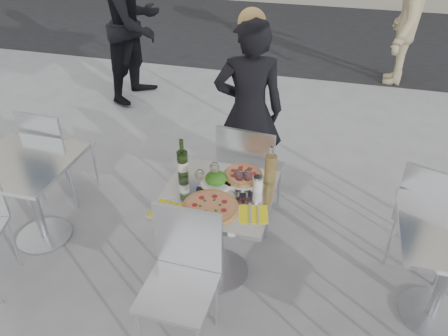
% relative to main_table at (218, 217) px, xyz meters
% --- Properties ---
extents(ground, '(80.00, 80.00, 0.00)m').
position_rel_main_table_xyz_m(ground, '(0.00, 0.00, -0.54)').
color(ground, gray).
extents(street_asphalt, '(24.00, 5.00, 0.00)m').
position_rel_main_table_xyz_m(street_asphalt, '(0.00, 6.50, -0.54)').
color(street_asphalt, black).
rests_on(street_asphalt, ground).
extents(main_table, '(0.72, 0.72, 0.75)m').
position_rel_main_table_xyz_m(main_table, '(0.00, 0.00, 0.00)').
color(main_table, '#B7BABF').
rests_on(main_table, ground).
extents(side_table_left, '(0.72, 0.72, 0.75)m').
position_rel_main_table_xyz_m(side_table_left, '(-1.50, 0.00, 0.00)').
color(side_table_left, '#B7BABF').
rests_on(side_table_left, ground).
extents(chair_far, '(0.49, 0.50, 0.98)m').
position_rel_main_table_xyz_m(chair_far, '(0.09, 0.58, 0.04)').
color(chair_far, silver).
rests_on(chair_far, ground).
extents(chair_near, '(0.43, 0.44, 0.93)m').
position_rel_main_table_xyz_m(chair_near, '(-0.07, -0.53, 0.01)').
color(chair_near, silver).
rests_on(chair_near, ground).
extents(side_chair_lfar, '(0.44, 0.45, 0.92)m').
position_rel_main_table_xyz_m(side_chair_lfar, '(-1.62, 0.52, 0.00)').
color(side_chair_lfar, silver).
rests_on(side_chair_lfar, ground).
extents(side_chair_rfar, '(0.55, 0.56, 0.94)m').
position_rel_main_table_xyz_m(side_chair_rfar, '(1.41, 0.43, 0.02)').
color(side_chair_rfar, silver).
rests_on(side_chair_rfar, ground).
extents(woman_diner, '(0.68, 0.54, 1.63)m').
position_rel_main_table_xyz_m(woman_diner, '(-0.03, 1.09, 0.28)').
color(woman_diner, black).
rests_on(woman_diner, ground).
extents(pedestrian_a, '(0.89, 1.05, 1.92)m').
position_rel_main_table_xyz_m(pedestrian_a, '(-1.87, 2.84, 0.42)').
color(pedestrian_a, black).
rests_on(pedestrian_a, ground).
extents(pedestrian_b, '(0.76, 1.22, 1.82)m').
position_rel_main_table_xyz_m(pedestrian_b, '(1.42, 4.23, 0.37)').
color(pedestrian_b, tan).
rests_on(pedestrian_b, ground).
extents(pizza_near, '(0.36, 0.36, 0.02)m').
position_rel_main_table_xyz_m(pizza_near, '(-0.00, -0.17, 0.22)').
color(pizza_near, '#BE864A').
rests_on(pizza_near, main_table).
extents(pizza_far, '(0.31, 0.31, 0.03)m').
position_rel_main_table_xyz_m(pizza_far, '(0.12, 0.22, 0.23)').
color(pizza_far, white).
rests_on(pizza_far, main_table).
extents(salad_plate, '(0.22, 0.22, 0.09)m').
position_rel_main_table_xyz_m(salad_plate, '(-0.04, 0.10, 0.25)').
color(salad_plate, white).
rests_on(salad_plate, main_table).
extents(wine_bottle, '(0.07, 0.07, 0.29)m').
position_rel_main_table_xyz_m(wine_bottle, '(-0.29, 0.12, 0.32)').
color(wine_bottle, '#34541F').
rests_on(wine_bottle, main_table).
extents(carafe, '(0.08, 0.08, 0.29)m').
position_rel_main_table_xyz_m(carafe, '(0.31, 0.19, 0.33)').
color(carafe, tan).
rests_on(carafe, main_table).
extents(sugar_shaker, '(0.06, 0.06, 0.11)m').
position_rel_main_table_xyz_m(sugar_shaker, '(0.25, 0.10, 0.26)').
color(sugar_shaker, white).
rests_on(sugar_shaker, main_table).
extents(wineglass_white_a, '(0.07, 0.07, 0.16)m').
position_rel_main_table_xyz_m(wineglass_white_a, '(-0.13, 0.01, 0.32)').
color(wineglass_white_a, white).
rests_on(wineglass_white_a, main_table).
extents(wineglass_white_b, '(0.07, 0.07, 0.16)m').
position_rel_main_table_xyz_m(wineglass_white_b, '(-0.06, 0.12, 0.32)').
color(wineglass_white_b, white).
rests_on(wineglass_white_b, main_table).
extents(wineglass_red_a, '(0.07, 0.07, 0.16)m').
position_rel_main_table_xyz_m(wineglass_red_a, '(0.12, 0.07, 0.32)').
color(wineglass_red_a, white).
rests_on(wineglass_red_a, main_table).
extents(wineglass_red_b, '(0.07, 0.07, 0.16)m').
position_rel_main_table_xyz_m(wineglass_red_b, '(0.18, 0.09, 0.32)').
color(wineglass_red_b, white).
rests_on(wineglass_red_b, main_table).
extents(napkin_left, '(0.20, 0.20, 0.01)m').
position_rel_main_table_xyz_m(napkin_left, '(-0.27, -0.26, 0.21)').
color(napkin_left, '#FDFC16').
rests_on(napkin_left, main_table).
extents(napkin_right, '(0.22, 0.22, 0.01)m').
position_rel_main_table_xyz_m(napkin_right, '(0.27, -0.16, 0.21)').
color(napkin_right, '#FDFC16').
rests_on(napkin_right, main_table).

